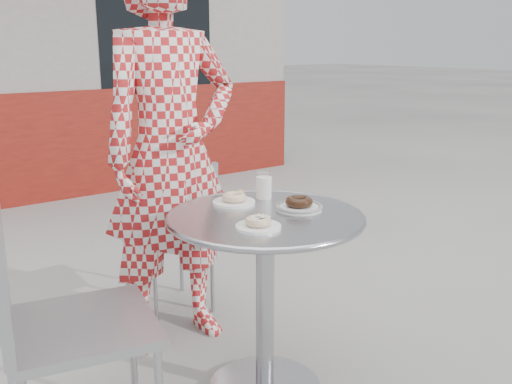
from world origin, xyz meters
TOP-DOWN VIEW (x-y plane):
  - bistro_table at (0.02, 0.04)m, footprint 0.77×0.77m
  - chair_far at (0.08, 0.96)m, footprint 0.39×0.40m
  - chair_left at (-0.71, 0.11)m, footprint 0.56×0.56m
  - seated_person at (-0.04, 0.69)m, footprint 0.68×0.45m
  - plate_far at (0.01, 0.24)m, footprint 0.17×0.17m
  - plate_near at (-0.10, -0.07)m, footprint 0.16×0.16m
  - plate_checker at (0.17, 0.02)m, footprint 0.19×0.19m
  - milk_cup at (0.16, 0.24)m, footprint 0.07×0.07m

SIDE VIEW (x-z plane):
  - chair_far at x=0.08m, z-range -0.16..0.67m
  - chair_left at x=-0.71m, z-range -0.19..0.80m
  - bistro_table at x=0.02m, z-range 0.20..0.97m
  - plate_checker at x=0.17m, z-range 0.76..0.81m
  - plate_near at x=-0.10m, z-range 0.77..0.81m
  - plate_far at x=0.01m, z-range 0.77..0.81m
  - milk_cup at x=0.16m, z-range 0.77..0.88m
  - seated_person at x=-0.04m, z-range 0.00..1.85m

